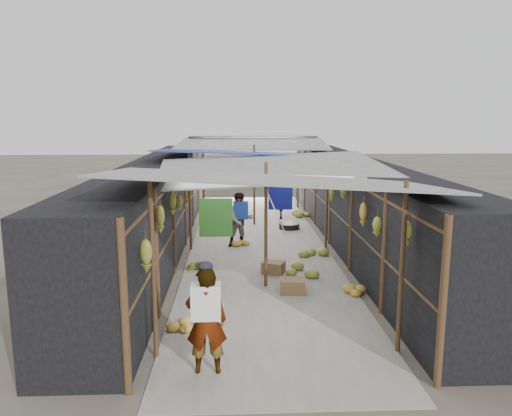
{
  "coord_description": "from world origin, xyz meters",
  "views": [
    {
      "loc": [
        -0.63,
        -6.89,
        3.49
      ],
      "look_at": [
        -0.1,
        5.27,
        1.25
      ],
      "focal_mm": 35.0,
      "sensor_mm": 36.0,
      "label": 1
    }
  ],
  "objects": [
    {
      "name": "stall_left",
      "position": [
        -2.7,
        6.5,
        1.15
      ],
      "size": [
        1.4,
        15.0,
        2.3
      ],
      "primitive_type": "cube",
      "color": "black",
      "rests_on": "ground"
    },
    {
      "name": "crate_near",
      "position": [
        0.23,
        3.85,
        0.14
      ],
      "size": [
        0.58,
        0.52,
        0.28
      ],
      "primitive_type": "cube",
      "rotation": [
        0.0,
        0.0,
        -0.38
      ],
      "color": "olive",
      "rests_on": "ground"
    },
    {
      "name": "vendor_seated",
      "position": [
        0.92,
        9.89,
        0.44
      ],
      "size": [
        0.41,
        0.61,
        0.87
      ],
      "primitive_type": "imported",
      "rotation": [
        0.0,
        0.0,
        -1.41
      ],
      "color": "#4E4A44",
      "rests_on": "ground"
    },
    {
      "name": "ground",
      "position": [
        0.0,
        0.0,
        0.0
      ],
      "size": [
        80.0,
        80.0,
        0.0
      ],
      "primitive_type": "plane",
      "color": "#6B6356",
      "rests_on": "ground"
    },
    {
      "name": "hanging_bananas",
      "position": [
        0.06,
        6.8,
        1.67
      ],
      "size": [
        3.95,
        13.29,
        0.85
      ],
      "color": "olive",
      "rests_on": "ground"
    },
    {
      "name": "crate_mid",
      "position": [
        0.51,
        2.56,
        0.15
      ],
      "size": [
        0.53,
        0.44,
        0.3
      ],
      "primitive_type": "cube",
      "rotation": [
        0.0,
        0.0,
        -0.1
      ],
      "color": "olive",
      "rests_on": "ground"
    },
    {
      "name": "floor_bananas",
      "position": [
        -0.25,
        6.05,
        0.15
      ],
      "size": [
        3.82,
        11.08,
        0.33
      ],
      "color": "olive",
      "rests_on": "ground"
    },
    {
      "name": "aisle_slab",
      "position": [
        0.0,
        6.5,
        0.01
      ],
      "size": [
        3.6,
        16.0,
        0.02
      ],
      "primitive_type": "cube",
      "color": "#9E998E",
      "rests_on": "ground"
    },
    {
      "name": "stall_right",
      "position": [
        2.7,
        6.5,
        1.15
      ],
      "size": [
        1.4,
        15.0,
        2.3
      ],
      "primitive_type": "cube",
      "color": "black",
      "rests_on": "ground"
    },
    {
      "name": "shopper_blue",
      "position": [
        -0.47,
        6.29,
        0.74
      ],
      "size": [
        0.84,
        0.73,
        1.48
      ],
      "primitive_type": "imported",
      "rotation": [
        0.0,
        0.0,
        0.27
      ],
      "color": "#1E4698",
      "rests_on": "ground"
    },
    {
      "name": "vendor_elderly",
      "position": [
        -1.03,
        -0.5,
        0.76
      ],
      "size": [
        0.56,
        0.37,
        1.53
      ],
      "primitive_type": "imported",
      "rotation": [
        0.0,
        0.0,
        3.16
      ],
      "color": "silver",
      "rests_on": "ground"
    },
    {
      "name": "crate_back",
      "position": [
        -1.02,
        11.88,
        0.13
      ],
      "size": [
        0.48,
        0.43,
        0.26
      ],
      "primitive_type": "cube",
      "rotation": [
        0.0,
        0.0,
        -0.3
      ],
      "color": "olive",
      "rests_on": "ground"
    },
    {
      "name": "black_basin",
      "position": [
        1.07,
        8.32,
        0.1
      ],
      "size": [
        0.64,
        0.64,
        0.19
      ],
      "primitive_type": "cylinder",
      "color": "black",
      "rests_on": "ground"
    },
    {
      "name": "market_canopy",
      "position": [
        0.02,
        6.83,
        2.41
      ],
      "size": [
        5.62,
        15.2,
        2.77
      ],
      "color": "brown",
      "rests_on": "ground"
    }
  ]
}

